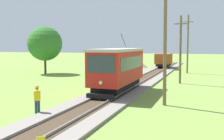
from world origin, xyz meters
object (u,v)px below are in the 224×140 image
at_px(utility_pole_mid, 180,49).
at_px(track_worker, 37,98).
at_px(red_tram, 118,68).
at_px(gravel_pile, 140,64).
at_px(freight_car, 164,60).
at_px(utility_pole_near_tram, 165,42).
at_px(utility_pole_far, 188,44).
at_px(tree_left_near, 45,44).

height_order(utility_pole_mid, track_worker, utility_pole_mid).
relative_size(red_tram, track_worker, 4.79).
xyz_separation_m(red_tram, gravel_pile, (-4.50, 27.24, -1.59)).
xyz_separation_m(freight_car, utility_pole_near_tram, (4.45, -29.75, 2.74)).
relative_size(utility_pole_mid, track_worker, 4.04).
bearing_deg(track_worker, gravel_pile, 147.30).
bearing_deg(gravel_pile, freight_car, -13.49).
bearing_deg(freight_car, track_worker, -93.81).
bearing_deg(utility_pole_mid, gravel_pile, 114.68).
bearing_deg(utility_pole_mid, track_worker, -112.57).
bearing_deg(utility_pole_far, utility_pole_mid, -90.00).
relative_size(red_tram, utility_pole_near_tram, 1.02).
bearing_deg(utility_pole_far, red_tram, -103.03).
bearing_deg(gravel_pile, utility_pole_near_tram, -73.83).
bearing_deg(freight_car, utility_pole_mid, -76.40).
bearing_deg(utility_pole_near_tram, track_worker, -144.25).
bearing_deg(red_tram, freight_car, 90.01).
bearing_deg(red_tram, tree_left_near, 141.17).
bearing_deg(gravel_pile, utility_pole_far, -41.94).
bearing_deg(tree_left_near, freight_car, 43.84).
relative_size(utility_pole_far, gravel_pile, 2.89).
bearing_deg(utility_pole_far, track_worker, -103.71).
bearing_deg(gravel_pile, track_worker, -86.48).
height_order(red_tram, tree_left_near, tree_left_near).
bearing_deg(freight_car, gravel_pile, 166.51).
height_order(utility_pole_mid, utility_pole_far, utility_pole_far).
xyz_separation_m(utility_pole_far, track_worker, (-6.75, -27.65, -3.34)).
bearing_deg(red_tram, gravel_pile, 99.38).
height_order(track_worker, tree_left_near, tree_left_near).
relative_size(red_tram, utility_pole_far, 1.01).
bearing_deg(track_worker, tree_left_near, 175.34).
height_order(freight_car, utility_pole_mid, utility_pole_mid).
bearing_deg(utility_pole_mid, utility_pole_far, 90.00).
relative_size(utility_pole_mid, utility_pole_far, 0.85).
distance_m(red_tram, utility_pole_near_tram, 6.09).
height_order(gravel_pile, tree_left_near, tree_left_near).
relative_size(gravel_pile, tree_left_near, 0.43).
distance_m(red_tram, track_worker, 8.84).
height_order(freight_car, gravel_pile, freight_car).
xyz_separation_m(freight_car, track_worker, (-2.30, -34.61, -0.57)).
bearing_deg(tree_left_near, red_tram, -38.83).
relative_size(utility_pole_mid, gravel_pile, 2.46).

